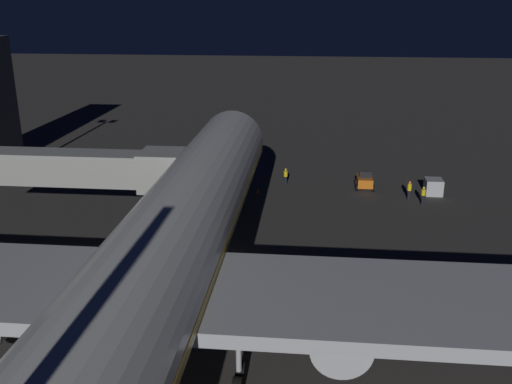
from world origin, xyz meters
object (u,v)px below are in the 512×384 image
pushback_tug (365,181)px  traffic_cone_nose_port (258,190)px  baggage_container_mid_row (433,187)px  ground_crew_by_belt_loader (286,176)px  ground_crew_by_tug (409,189)px  ground_crew_marshaller_fwd (423,195)px  airliner_at_gate (153,279)px  traffic_cone_nose_starboard (214,189)px  jet_bridge (85,168)px

pushback_tug → traffic_cone_nose_port: (10.63, 2.47, -0.51)m
baggage_container_mid_row → pushback_tug: bearing=-9.6°
pushback_tug → traffic_cone_nose_port: bearing=13.1°
baggage_container_mid_row → ground_crew_by_belt_loader: ground_crew_by_belt_loader is taller
ground_crew_by_tug → traffic_cone_nose_port: bearing=-1.7°
ground_crew_by_belt_loader → ground_crew_marshaller_fwd: ground_crew_by_belt_loader is taller
baggage_container_mid_row → airliner_at_gate: bearing=57.9°
ground_crew_marshaller_fwd → traffic_cone_nose_starboard: ground_crew_marshaller_fwd is taller
jet_bridge → traffic_cone_nose_starboard: (-8.11, -12.18, -5.46)m
baggage_container_mid_row → ground_crew_marshaller_fwd: (1.55, 3.21, 0.21)m
ground_crew_marshaller_fwd → traffic_cone_nose_port: size_ratio=3.27×
airliner_at_gate → baggage_container_mid_row: 36.94m
baggage_container_mid_row → traffic_cone_nose_port: (17.24, 1.36, -0.51)m
jet_bridge → traffic_cone_nose_starboard: size_ratio=34.18×
pushback_tug → ground_crew_marshaller_fwd: bearing=139.5°
baggage_container_mid_row → ground_crew_by_tug: 3.18m
airliner_at_gate → traffic_cone_nose_starboard: bearing=-85.8°
airliner_at_gate → traffic_cone_nose_port: bearing=-94.2°
jet_bridge → ground_crew_by_tug: (-27.13, -11.74, -4.71)m
jet_bridge → ground_crew_marshaller_fwd: bearing=-159.9°
ground_crew_by_tug → traffic_cone_nose_port: (14.63, -0.44, -0.75)m
jet_bridge → pushback_tug: size_ratio=7.46×
baggage_container_mid_row → jet_bridge: bearing=24.5°
jet_bridge → traffic_cone_nose_starboard: bearing=-123.6°
ground_crew_by_belt_loader → jet_bridge: bearing=44.8°
pushback_tug → ground_crew_by_belt_loader: bearing=-2.6°
pushback_tug → ground_crew_by_belt_loader: pushback_tug is taller
airliner_at_gate → ground_crew_by_belt_loader: airliner_at_gate is taller
airliner_at_gate → ground_crew_by_belt_loader: size_ratio=34.10×
ground_crew_by_belt_loader → ground_crew_by_tug: 12.47m
ground_crew_by_belt_loader → airliner_at_gate: bearing=81.6°
ground_crew_by_belt_loader → traffic_cone_nose_starboard: bearing=22.1°
jet_bridge → traffic_cone_nose_port: jet_bridge is taller
airliner_at_gate → traffic_cone_nose_starboard: size_ratio=112.46×
baggage_container_mid_row → ground_crew_by_belt_loader: (14.65, -1.48, 0.22)m
airliner_at_gate → jet_bridge: bearing=-59.5°
traffic_cone_nose_port → ground_crew_by_tug: bearing=178.3°
airliner_at_gate → traffic_cone_nose_port: size_ratio=112.46×
pushback_tug → baggage_container_mid_row: pushback_tug is taller
ground_crew_by_tug → traffic_cone_nose_starboard: 19.05m
baggage_container_mid_row → traffic_cone_nose_port: size_ratio=3.23×
baggage_container_mid_row → traffic_cone_nose_starboard: bearing=3.6°
ground_crew_marshaller_fwd → ground_crew_by_tug: (1.07, -1.42, 0.04)m
airliner_at_gate → jet_bridge: 20.31m
ground_crew_by_belt_loader → baggage_container_mid_row: bearing=174.3°
airliner_at_gate → traffic_cone_nose_starboard: 30.24m
baggage_container_mid_row → traffic_cone_nose_starboard: (21.64, 1.36, -0.51)m
airliner_at_gate → jet_bridge: size_ratio=3.29×
ground_crew_by_belt_loader → ground_crew_by_tug: (-12.04, 3.27, 0.03)m
pushback_tug → traffic_cone_nose_port: size_ratio=4.58×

